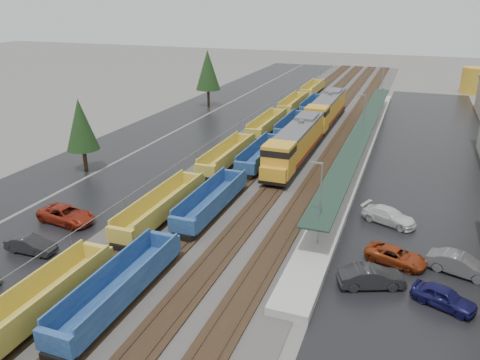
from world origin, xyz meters
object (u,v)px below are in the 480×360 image
object	(u,v)px
locomotive_trail	(326,110)
parked_car_west_b	(31,245)
well_string_yellow	(228,156)
parked_car_east_e	(461,265)
locomotive_lead	(295,144)
parked_car_east_b	(396,256)
parked_car_west_c	(66,215)
parked_car_east_a	(371,277)
well_string_blue	(240,175)
parked_car_east_d	(444,297)
parked_car_east_c	(389,216)
storage_tank	(475,80)

from	to	relation	value
locomotive_trail	parked_car_west_b	distance (m)	53.59
well_string_yellow	parked_car_east_e	bearing A→B (deg)	-33.74
parked_car_east_e	locomotive_lead	bearing A→B (deg)	56.94
parked_car_east_b	parked_car_west_c	bearing A→B (deg)	111.93
locomotive_lead	parked_car_east_a	world-z (taller)	locomotive_lead
parked_car_west_b	parked_car_east_b	distance (m)	30.40
well_string_blue	parked_car_west_b	distance (m)	23.54
locomotive_lead	parked_car_west_c	distance (m)	29.55
parked_car_west_c	parked_car_east_d	world-z (taller)	parked_car_west_c
locomotive_lead	parked_car_east_c	size ratio (longest dim) A/B	4.19
parked_car_west_b	parked_car_east_e	bearing A→B (deg)	-77.65
parked_car_west_c	parked_car_east_c	bearing A→B (deg)	-63.84
storage_tank	parked_car_east_c	distance (m)	77.41
well_string_yellow	parked_car_east_e	xyz separation A→B (m)	(26.69, -17.83, -0.34)
well_string_yellow	parked_car_east_d	world-z (taller)	well_string_yellow
parked_car_east_c	parked_car_east_d	xyz separation A→B (m)	(4.52, -12.18, -0.02)
well_string_blue	storage_tank	bearing A→B (deg)	67.32
locomotive_trail	well_string_yellow	xyz separation A→B (m)	(-8.00, -24.46, -1.45)
locomotive_trail	parked_car_east_b	world-z (taller)	locomotive_trail
parked_car_east_b	parked_car_east_e	world-z (taller)	parked_car_east_e
parked_car_east_b	parked_car_east_d	bearing A→B (deg)	-128.39
parked_car_east_a	well_string_yellow	bearing A→B (deg)	20.13
locomotive_lead	well_string_yellow	distance (m)	8.84
well_string_yellow	parked_car_west_b	bearing A→B (deg)	-104.86
parked_car_east_d	parked_car_east_b	bearing A→B (deg)	57.51
locomotive_trail	parked_car_east_e	size ratio (longest dim) A/B	4.41
well_string_yellow	parked_car_west_b	xyz separation A→B (m)	(-7.14, -26.91, -0.44)
locomotive_lead	parked_car_east_d	distance (m)	31.46
parked_car_west_b	storage_tank	bearing A→B (deg)	-26.66
well_string_yellow	parked_car_east_a	size ratio (longest dim) A/B	23.88
parked_car_east_a	parked_car_east_e	distance (m)	7.59
parked_car_east_d	parked_car_east_e	bearing A→B (deg)	6.35
parked_car_east_a	parked_car_east_b	distance (m)	4.36
well_string_yellow	parked_car_east_a	xyz separation A→B (m)	(20.36, -22.03, -0.35)
parked_car_east_a	parked_car_east_d	bearing A→B (deg)	-120.50
parked_car_east_d	parked_car_east_e	xyz separation A→B (m)	(1.34, 4.90, 0.08)
locomotive_lead	well_string_blue	distance (m)	10.54
parked_car_east_a	parked_car_east_b	size ratio (longest dim) A/B	1.01
locomotive_trail	parked_car_west_b	bearing A→B (deg)	-106.42
locomotive_lead	parked_car_east_d	size ratio (longest dim) A/B	5.04
parked_car_east_e	parked_car_west_c	bearing A→B (deg)	111.19
locomotive_trail	parked_car_east_b	size ratio (longest dim) A/B	4.51
locomotive_lead	parked_car_west_b	size ratio (longest dim) A/B	4.98
well_string_blue	parked_car_west_c	bearing A→B (deg)	-129.05
storage_tank	parked_car_east_c	world-z (taller)	storage_tank
storage_tank	parked_car_west_b	world-z (taller)	storage_tank
locomotive_trail	parked_car_east_c	size ratio (longest dim) A/B	4.19
well_string_blue	parked_car_east_b	size ratio (longest dim) A/B	19.31
parked_car_west_c	parked_car_east_b	size ratio (longest dim) A/B	1.19
storage_tank	parked_car_east_b	distance (m)	84.56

